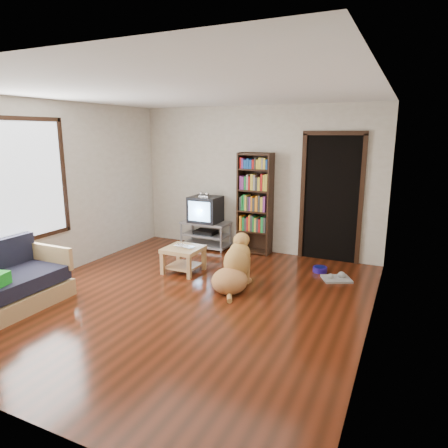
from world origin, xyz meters
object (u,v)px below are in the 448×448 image
at_px(laptop, 182,247).
at_px(coffee_table, 184,255).
at_px(bookshelf, 255,198).
at_px(grey_rag, 336,279).
at_px(tv_stand, 206,234).
at_px(crt_tv, 206,209).
at_px(dog, 234,269).
at_px(dog_bowl, 320,269).

height_order(laptop, coffee_table, laptop).
distance_m(laptop, bookshelf, 1.72).
xyz_separation_m(grey_rag, tv_stand, (-2.56, 0.70, 0.25)).
relative_size(crt_tv, dog, 0.60).
height_order(crt_tv, dog, crt_tv).
bearing_deg(dog_bowl, laptop, -153.99).
bearing_deg(coffee_table, dog_bowl, 25.29).
distance_m(laptop, coffee_table, 0.14).
height_order(tv_stand, bookshelf, bookshelf).
distance_m(grey_rag, tv_stand, 2.67).
xyz_separation_m(dog_bowl, coffee_table, (-1.93, -0.91, 0.24)).
distance_m(dog_bowl, crt_tv, 2.42).
relative_size(tv_stand, dog, 0.93).
bearing_deg(grey_rag, dog, -143.06).
height_order(laptop, dog_bowl, laptop).
bearing_deg(crt_tv, dog_bowl, -11.80).
xyz_separation_m(tv_stand, coffee_table, (0.33, -1.37, 0.01)).
bearing_deg(crt_tv, coffee_table, -76.62).
bearing_deg(dog_bowl, dog, -128.57).
bearing_deg(bookshelf, laptop, -112.61).
xyz_separation_m(dog_bowl, crt_tv, (-2.26, 0.47, 0.70)).
height_order(tv_stand, coffee_table, tv_stand).
relative_size(laptop, bookshelf, 0.18).
relative_size(dog_bowl, bookshelf, 0.12).
bearing_deg(dog, grey_rag, 36.94).
xyz_separation_m(crt_tv, coffee_table, (0.33, -1.39, -0.46)).
bearing_deg(laptop, crt_tv, 112.22).
distance_m(tv_stand, dog, 2.10).
xyz_separation_m(laptop, dog_bowl, (1.93, 0.94, -0.37)).
distance_m(laptop, dog_bowl, 2.18).
relative_size(bookshelf, dog, 1.87).
bearing_deg(dog_bowl, bookshelf, 157.49).
xyz_separation_m(bookshelf, dog, (0.37, -1.73, -0.71)).
distance_m(bookshelf, dog, 1.91).
relative_size(coffee_table, dog, 0.57).
bearing_deg(laptop, coffee_table, 99.11).
xyz_separation_m(dog_bowl, bookshelf, (-1.31, 0.54, 0.96)).
distance_m(dog_bowl, coffee_table, 2.15).
bearing_deg(dog, bookshelf, 101.98).
relative_size(tv_stand, coffee_table, 1.64).
distance_m(laptop, tv_stand, 1.44).
height_order(laptop, bookshelf, bookshelf).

